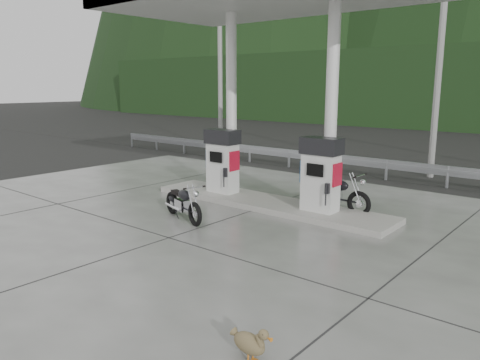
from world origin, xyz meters
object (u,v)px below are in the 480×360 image
Objects in this scene: gas_pump_left at (223,161)px; gas_pump_right at (321,175)px; motorcycle_right at (334,194)px; motorcycle_left at (183,203)px; duck at (249,344)px.

gas_pump_left is 1.00× the size of gas_pump_right.
gas_pump_right is 0.94× the size of motorcycle_right.
motorcycle_left reaches higher than duck.
motorcycle_right reaches higher than duck.
gas_pump_right is 0.91m from motorcycle_right.
duck is at bearing -45.98° from gas_pump_left.
gas_pump_right is (3.20, 0.00, 0.00)m from gas_pump_left.
motorcycle_left is at bearing -135.53° from gas_pump_right.
gas_pump_right is 3.40m from motorcycle_left.
duck is (5.71, -5.91, -0.85)m from gas_pump_left.
motorcycle_left is 3.02× the size of duck.
gas_pump_left reaches higher than motorcycle_right.
gas_pump_left is at bearing 180.00° from gas_pump_right.
gas_pump_left is at bearing -165.21° from motorcycle_right.
motorcycle_right is at bearing 115.66° from duck.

